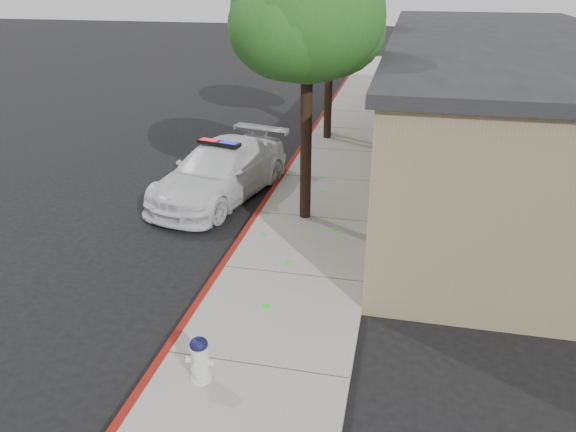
{
  "coord_description": "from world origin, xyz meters",
  "views": [
    {
      "loc": [
        3.69,
        -9.86,
        6.03
      ],
      "look_at": [
        1.28,
        1.22,
        0.92
      ],
      "focal_mm": 34.06,
      "sensor_mm": 36.0,
      "label": 1
    }
  ],
  "objects_px": {
    "street_tree_near": "(308,22)",
    "fire_hydrant": "(200,359)",
    "clapboard_building": "(500,102)",
    "street_tree_far": "(331,5)",
    "police_car": "(220,171)"
  },
  "relations": [
    {
      "from": "clapboard_building",
      "to": "street_tree_far",
      "type": "distance_m",
      "value": 6.87
    },
    {
      "from": "police_car",
      "to": "street_tree_far",
      "type": "relative_size",
      "value": 0.91
    },
    {
      "from": "clapboard_building",
      "to": "police_car",
      "type": "distance_m",
      "value": 9.48
    },
    {
      "from": "police_car",
      "to": "street_tree_near",
      "type": "distance_m",
      "value": 5.12
    },
    {
      "from": "street_tree_near",
      "to": "street_tree_far",
      "type": "distance_m",
      "value": 8.04
    },
    {
      "from": "police_car",
      "to": "clapboard_building",
      "type": "bearing_deg",
      "value": 44.21
    },
    {
      "from": "clapboard_building",
      "to": "police_car",
      "type": "bearing_deg",
      "value": -148.99
    },
    {
      "from": "street_tree_near",
      "to": "fire_hydrant",
      "type": "bearing_deg",
      "value": -93.87
    },
    {
      "from": "police_car",
      "to": "street_tree_far",
      "type": "height_order",
      "value": "street_tree_far"
    },
    {
      "from": "clapboard_building",
      "to": "street_tree_near",
      "type": "height_order",
      "value": "street_tree_near"
    },
    {
      "from": "street_tree_near",
      "to": "street_tree_far",
      "type": "xyz_separation_m",
      "value": [
        -0.62,
        8.02,
        -0.07
      ]
    },
    {
      "from": "clapboard_building",
      "to": "street_tree_far",
      "type": "xyz_separation_m",
      "value": [
        -5.96,
        2.01,
        2.77
      ]
    },
    {
      "from": "street_tree_far",
      "to": "fire_hydrant",
      "type": "bearing_deg",
      "value": -89.29
    },
    {
      "from": "street_tree_near",
      "to": "police_car",
      "type": "bearing_deg",
      "value": 156.58
    },
    {
      "from": "clapboard_building",
      "to": "police_car",
      "type": "relative_size",
      "value": 3.65
    }
  ]
}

